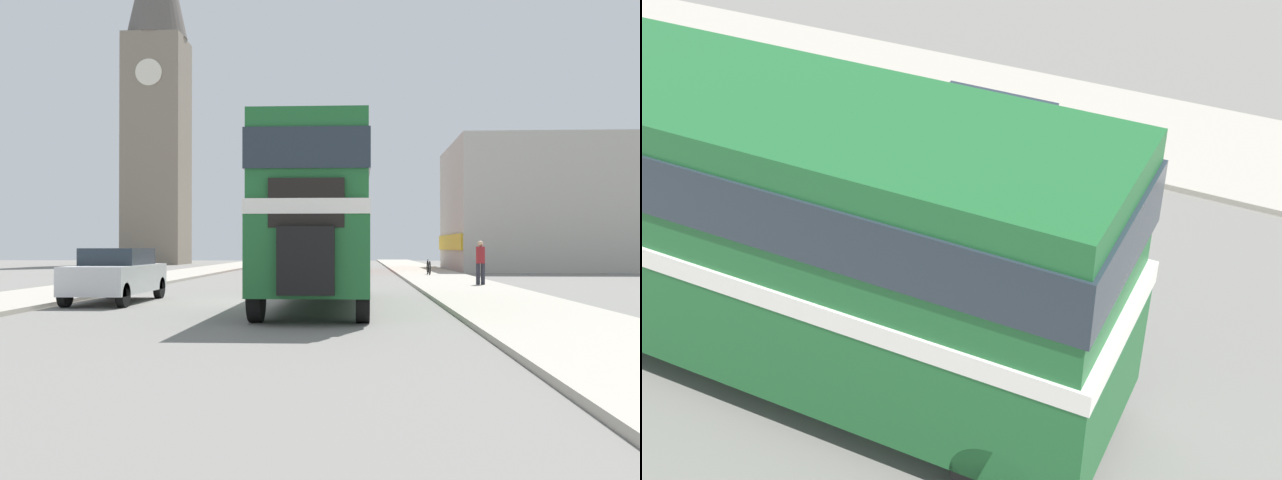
% 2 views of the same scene
% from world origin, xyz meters
% --- Properties ---
extents(ground_plane, '(120.00, 120.00, 0.00)m').
position_xyz_m(ground_plane, '(0.00, 0.00, 0.00)').
color(ground_plane, slate).
extents(sidewalk_left, '(3.50, 120.00, 0.12)m').
position_xyz_m(sidewalk_left, '(-6.75, 0.00, 0.06)').
color(sidewalk_left, '#A8A093').
rests_on(sidewalk_left, ground_plane).
extents(double_decker_bus, '(2.49, 10.48, 4.29)m').
position_xyz_m(double_decker_bus, '(1.85, -1.36, 2.56)').
color(double_decker_bus, '#1E602D').
rests_on(double_decker_bus, ground_plane).
extents(car_parked_near, '(1.70, 4.22, 1.51)m').
position_xyz_m(car_parked_near, '(-3.87, -0.59, 0.78)').
color(car_parked_near, silver).
rests_on(car_parked_near, ground_plane).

